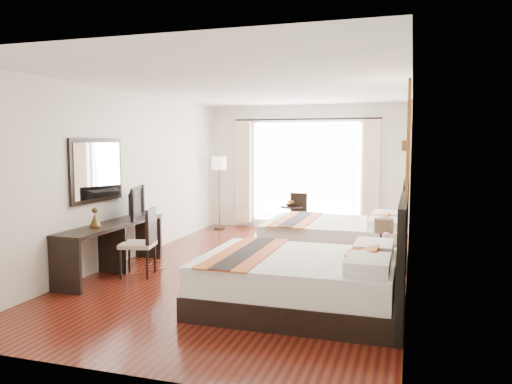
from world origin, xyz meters
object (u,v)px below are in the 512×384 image
(nightstand, at_px, (385,267))
(bed_far, at_px, (340,237))
(side_table, at_px, (292,219))
(table_lamp, at_px, (384,228))
(desk_chair, at_px, (139,255))
(bed_near, at_px, (306,280))
(television, at_px, (132,202))
(vase, at_px, (386,246))
(window_chair, at_px, (296,222))
(console_desk, at_px, (112,248))
(fruit_bowl, at_px, (291,205))
(floor_lamp, at_px, (219,168))

(nightstand, bearing_deg, bed_far, 118.37)
(side_table, bearing_deg, nightstand, -58.80)
(bed_far, bearing_deg, side_table, 123.31)
(table_lamp, xyz_separation_m, desk_chair, (-3.45, -0.65, -0.48))
(bed_near, bearing_deg, television, 157.85)
(bed_near, xyz_separation_m, vase, (0.85, 1.14, 0.22))
(bed_near, distance_m, window_chair, 4.75)
(table_lamp, bearing_deg, side_table, 121.50)
(bed_far, distance_m, nightstand, 1.76)
(bed_near, distance_m, nightstand, 1.51)
(bed_near, xyz_separation_m, console_desk, (-3.11, 0.71, 0.03))
(bed_far, bearing_deg, fruit_bowl, 124.12)
(table_lamp, bearing_deg, bed_near, -121.02)
(floor_lamp, bearing_deg, bed_far, -33.53)
(bed_near, bearing_deg, fruit_bowl, 105.58)
(window_chair, bearing_deg, fruit_bowl, -125.89)
(bed_far, xyz_separation_m, desk_chair, (-2.65, -2.10, -0.04))
(bed_far, relative_size, side_table, 3.96)
(bed_far, bearing_deg, table_lamp, -61.09)
(bed_near, relative_size, console_desk, 1.08)
(console_desk, distance_m, side_table, 4.46)
(bed_far, distance_m, vase, 1.87)
(table_lamp, xyz_separation_m, television, (-3.90, -0.08, 0.23))
(bed_far, height_order, television, bed_far)
(vase, distance_m, television, 3.97)
(bed_far, xyz_separation_m, table_lamp, (0.80, -1.46, 0.44))
(table_lamp, bearing_deg, nightstand, -70.97)
(table_lamp, relative_size, side_table, 0.70)
(bed_far, xyz_separation_m, window_chair, (-1.18, 1.81, -0.08))
(floor_lamp, bearing_deg, bed_near, -57.94)
(television, bearing_deg, bed_far, -82.55)
(vase, bearing_deg, floor_lamp, 136.57)
(bed_far, distance_m, window_chair, 2.16)
(bed_near, relative_size, fruit_bowl, 10.70)
(bed_near, xyz_separation_m, bed_far, (0.00, 2.80, -0.00))
(bed_near, bearing_deg, table_lamp, 58.98)
(console_desk, distance_m, fruit_bowl, 4.43)
(fruit_bowl, bearing_deg, floor_lamp, 179.18)
(bed_near, relative_size, table_lamp, 5.71)
(side_table, xyz_separation_m, fruit_bowl, (-0.03, -0.02, 0.33))
(vase, xyz_separation_m, floor_lamp, (-3.84, 3.64, 0.82))
(bed_near, height_order, bed_far, bed_near)
(desk_chair, relative_size, side_table, 1.68)
(console_desk, height_order, side_table, console_desk)
(television, relative_size, fruit_bowl, 3.99)
(table_lamp, relative_size, console_desk, 0.19)
(floor_lamp, relative_size, fruit_bowl, 7.42)
(console_desk, relative_size, fruit_bowl, 9.92)
(fruit_bowl, distance_m, window_chair, 0.41)
(table_lamp, bearing_deg, bed_far, 118.91)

